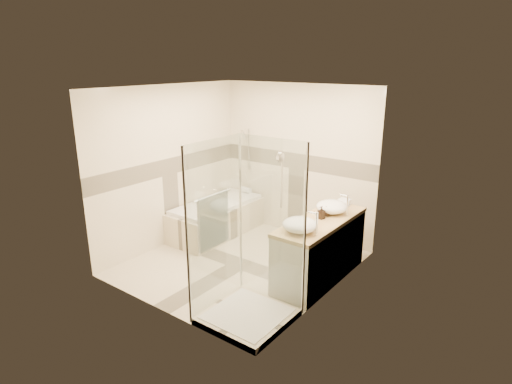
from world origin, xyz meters
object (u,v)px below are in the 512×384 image
Objects in this scene: vanity at (320,249)px; amenity_bottle_b at (326,211)px; amenity_bottle_a at (321,213)px; bathtub at (217,217)px; vessel_sink_far at (300,225)px; vessel_sink_near at (332,207)px; shower_enclosure at (243,275)px.

amenity_bottle_b reaches higher than vanity.
amenity_bottle_b is (0.00, 0.14, -0.02)m from amenity_bottle_a.
bathtub is 2.38m from vessel_sink_far.
bathtub is 4.03× the size of vessel_sink_near.
shower_enclosure is (1.86, -1.62, 0.20)m from bathtub.
vanity is 3.84× the size of vessel_sink_near.
vanity is 1.31m from shower_enclosure.
vessel_sink_near reaches higher than vanity.
vanity is 11.73× the size of amenity_bottle_b.
shower_enclosure is 1.67m from vessel_sink_near.
bathtub is at bearing 179.28° from vessel_sink_near.
vanity is 0.72m from vessel_sink_far.
amenity_bottle_b is at bearing 90.00° from vessel_sink_far.
vessel_sink_far reaches higher than vessel_sink_near.
vessel_sink_far is 3.10× the size of amenity_bottle_b.
vessel_sink_far is (0.27, 0.76, 0.43)m from shower_enclosure.
vanity is at bearing -9.25° from bathtub.
vanity is at bearing 87.75° from vessel_sink_far.
amenity_bottle_b is (-0.02, 0.17, 0.49)m from vanity.
vessel_sink_far is at bearing -90.00° from amenity_bottle_b.
amenity_bottle_a is at bearing -8.48° from bathtub.
bathtub is 2.22m from vessel_sink_near.
shower_enclosure is at bearing -102.97° from vanity.
bathtub is at bearing 175.13° from amenity_bottle_b.
amenity_bottle_b is at bearing 90.00° from amenity_bottle_a.
amenity_bottle_a reaches higher than amenity_bottle_b.
amenity_bottle_b is at bearing 96.77° from vanity.
amenity_bottle_a is at bearing 78.18° from shower_enclosure.
shower_enclosure is at bearing -109.72° from vessel_sink_far.
vessel_sink_far is (-0.02, -0.51, 0.51)m from vanity.
vessel_sink_near is 0.99× the size of vessel_sink_far.
vanity is 9.54× the size of amenity_bottle_a.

